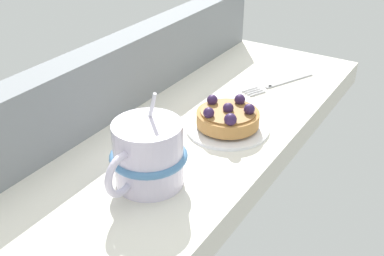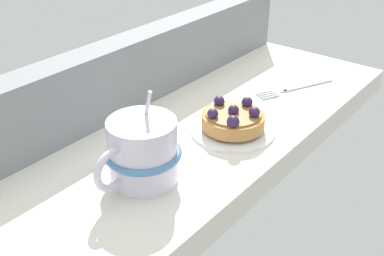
{
  "view_description": "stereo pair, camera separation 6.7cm",
  "coord_description": "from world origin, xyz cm",
  "px_view_note": "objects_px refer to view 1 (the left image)",
  "views": [
    {
      "loc": [
        -54.88,
        -35.82,
        37.0
      ],
      "look_at": [
        -5.63,
        -5.1,
        4.14
      ],
      "focal_mm": 45.38,
      "sensor_mm": 36.0,
      "label": 1
    },
    {
      "loc": [
        -51.03,
        -41.26,
        37.0
      ],
      "look_at": [
        -5.63,
        -5.1,
        4.14
      ],
      "focal_mm": 45.38,
      "sensor_mm": 36.0,
      "label": 2
    }
  ],
  "objects_px": {
    "dessert_plate": "(227,127)",
    "dessert_fork": "(279,83)",
    "coffee_mug": "(148,155)",
    "raspberry_tart": "(228,116)"
  },
  "relations": [
    {
      "from": "dessert_plate",
      "to": "coffee_mug",
      "type": "height_order",
      "value": "coffee_mug"
    },
    {
      "from": "dessert_plate",
      "to": "raspberry_tart",
      "type": "relative_size",
      "value": 1.34
    },
    {
      "from": "dessert_plate",
      "to": "dessert_fork",
      "type": "relative_size",
      "value": 0.84
    },
    {
      "from": "raspberry_tart",
      "to": "dessert_fork",
      "type": "bearing_deg",
      "value": -0.37
    },
    {
      "from": "dessert_plate",
      "to": "coffee_mug",
      "type": "relative_size",
      "value": 0.98
    },
    {
      "from": "coffee_mug",
      "to": "dessert_plate",
      "type": "bearing_deg",
      "value": -6.42
    },
    {
      "from": "dessert_plate",
      "to": "coffee_mug",
      "type": "bearing_deg",
      "value": 173.58
    },
    {
      "from": "coffee_mug",
      "to": "dessert_fork",
      "type": "bearing_deg",
      "value": -3.26
    },
    {
      "from": "coffee_mug",
      "to": "dessert_fork",
      "type": "height_order",
      "value": "coffee_mug"
    },
    {
      "from": "dessert_plate",
      "to": "dessert_fork",
      "type": "xyz_separation_m",
      "value": [
        0.2,
        -0.0,
        -0.0
      ]
    }
  ]
}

